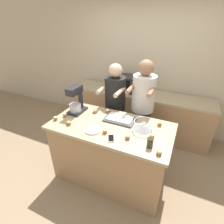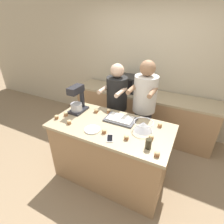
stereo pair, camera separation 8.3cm
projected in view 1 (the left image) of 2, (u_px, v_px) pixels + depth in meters
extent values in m
plane|color=#937A5B|center=(111.00, 175.00, 2.79)|extent=(16.00, 16.00, 0.00)
cube|color=beige|center=(147.00, 65.00, 3.52)|extent=(10.00, 0.06, 2.70)
cube|color=#A87F56|center=(111.00, 153.00, 2.57)|extent=(1.57, 0.78, 0.90)
cube|color=tan|center=(111.00, 126.00, 2.34)|extent=(1.64, 0.83, 0.04)
cube|color=#A87F56|center=(138.00, 113.00, 3.69)|extent=(2.80, 0.60, 0.84)
cube|color=tan|center=(140.00, 94.00, 3.48)|extent=(2.80, 0.60, 0.04)
cylinder|color=#33384C|center=(115.00, 128.00, 3.22)|extent=(0.27, 0.27, 0.82)
cylinder|color=black|center=(115.00, 94.00, 2.89)|extent=(0.34, 0.34, 0.55)
sphere|color=#DBB293|center=(115.00, 71.00, 2.70)|extent=(0.22, 0.22, 0.22)
cylinder|color=#DBB293|center=(102.00, 89.00, 2.75)|extent=(0.06, 0.34, 0.06)
cylinder|color=#DBB293|center=(120.00, 92.00, 2.64)|extent=(0.06, 0.34, 0.06)
cylinder|color=#232328|center=(140.00, 132.00, 3.03)|extent=(0.28, 0.28, 0.90)
cylinder|color=silver|center=(144.00, 93.00, 2.67)|extent=(0.35, 0.35, 0.56)
sphere|color=#936B4C|center=(146.00, 68.00, 2.48)|extent=(0.23, 0.23, 0.23)
cylinder|color=#936B4C|center=(131.00, 88.00, 2.53)|extent=(0.06, 0.34, 0.06)
cylinder|color=#936B4C|center=(152.00, 92.00, 2.42)|extent=(0.06, 0.34, 0.06)
cube|color=#232328|center=(77.00, 111.00, 2.66)|extent=(0.20, 0.30, 0.03)
cylinder|color=#232328|center=(81.00, 99.00, 2.67)|extent=(0.07, 0.07, 0.27)
cube|color=#232328|center=(74.00, 90.00, 2.48)|extent=(0.13, 0.26, 0.10)
cylinder|color=#BCBCC1|center=(75.00, 108.00, 2.59)|extent=(0.17, 0.17, 0.11)
cone|color=#BCBCC1|center=(144.00, 125.00, 2.21)|extent=(0.24, 0.24, 0.12)
torus|color=#BCBCC1|center=(144.00, 121.00, 2.18)|extent=(0.25, 0.25, 0.01)
cube|color=#4C4C51|center=(120.00, 119.00, 2.44)|extent=(0.42, 0.27, 0.02)
cube|color=white|center=(120.00, 118.00, 2.43)|extent=(0.35, 0.22, 0.02)
cube|color=black|center=(127.00, 83.00, 3.50)|extent=(0.50, 0.36, 0.31)
cube|color=black|center=(121.00, 86.00, 3.37)|extent=(0.34, 0.01, 0.24)
cube|color=#2D2D2D|center=(132.00, 88.00, 3.29)|extent=(0.10, 0.01, 0.24)
cube|color=silver|center=(111.00, 138.00, 2.07)|extent=(0.13, 0.16, 0.01)
cube|color=black|center=(111.00, 138.00, 2.07)|extent=(0.11, 0.14, 0.00)
cylinder|color=#332D1E|center=(150.00, 143.00, 1.92)|extent=(0.07, 0.07, 0.12)
cylinder|color=white|center=(93.00, 130.00, 2.21)|extent=(0.20, 0.20, 0.02)
cylinder|color=#9E6038|center=(65.00, 116.00, 2.52)|extent=(0.05, 0.05, 0.03)
ellipsoid|color=tan|center=(65.00, 114.00, 2.51)|extent=(0.06, 0.06, 0.03)
cylinder|color=#9E6038|center=(69.00, 124.00, 2.33)|extent=(0.05, 0.05, 0.03)
ellipsoid|color=tan|center=(69.00, 122.00, 2.32)|extent=(0.06, 0.06, 0.03)
cylinder|color=#9E6038|center=(152.00, 137.00, 2.08)|extent=(0.05, 0.05, 0.03)
ellipsoid|color=tan|center=(152.00, 135.00, 2.06)|extent=(0.06, 0.06, 0.03)
cylinder|color=#9E6038|center=(95.00, 112.00, 2.62)|extent=(0.05, 0.05, 0.03)
ellipsoid|color=tan|center=(95.00, 110.00, 2.61)|extent=(0.06, 0.06, 0.03)
cylinder|color=#9E6038|center=(108.00, 112.00, 2.62)|extent=(0.05, 0.05, 0.03)
ellipsoid|color=tan|center=(108.00, 110.00, 2.61)|extent=(0.06, 0.06, 0.03)
cylinder|color=#9E6038|center=(159.00, 153.00, 1.83)|extent=(0.05, 0.05, 0.03)
ellipsoid|color=tan|center=(159.00, 152.00, 1.81)|extent=(0.06, 0.06, 0.03)
cylinder|color=#9E6038|center=(160.00, 125.00, 2.31)|extent=(0.05, 0.05, 0.03)
ellipsoid|color=tan|center=(160.00, 123.00, 2.30)|extent=(0.06, 0.06, 0.03)
cylinder|color=#9E6038|center=(105.00, 132.00, 2.16)|extent=(0.05, 0.05, 0.03)
ellipsoid|color=tan|center=(105.00, 130.00, 2.15)|extent=(0.06, 0.06, 0.03)
cylinder|color=#9E6038|center=(127.00, 138.00, 2.06)|extent=(0.05, 0.05, 0.03)
ellipsoid|color=tan|center=(128.00, 136.00, 2.05)|extent=(0.06, 0.06, 0.03)
cylinder|color=#9E6038|center=(56.00, 119.00, 2.44)|extent=(0.05, 0.05, 0.03)
ellipsoid|color=tan|center=(55.00, 117.00, 2.43)|extent=(0.06, 0.06, 0.03)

